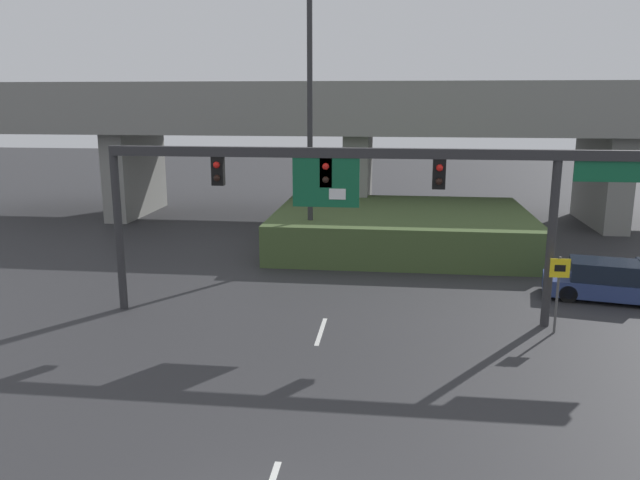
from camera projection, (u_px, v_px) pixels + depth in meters
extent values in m
cube|color=silver|center=(321.00, 331.00, 19.85)|extent=(0.14, 2.40, 0.01)
cube|color=silver|center=(343.00, 263.00, 28.14)|extent=(0.14, 2.40, 0.01)
cube|color=silver|center=(356.00, 225.00, 36.43)|extent=(0.14, 2.40, 0.01)
cube|color=silver|center=(363.00, 202.00, 44.72)|extent=(0.14, 2.40, 0.01)
cylinder|color=#2D2D30|center=(119.00, 229.00, 21.43)|extent=(0.28, 0.28, 5.71)
cylinder|color=#2D2D30|center=(551.00, 240.00, 19.74)|extent=(0.28, 0.28, 5.71)
cube|color=#2D2D30|center=(382.00, 153.00, 19.78)|extent=(17.91, 0.32, 0.32)
cube|color=black|center=(218.00, 171.00, 20.55)|extent=(0.40, 0.28, 0.95)
sphere|color=red|center=(216.00, 165.00, 20.33)|extent=(0.22, 0.22, 0.22)
sphere|color=black|center=(217.00, 178.00, 20.43)|extent=(0.22, 0.22, 0.22)
cube|color=black|center=(326.00, 172.00, 20.13)|extent=(0.40, 0.28, 0.95)
sphere|color=red|center=(326.00, 166.00, 19.91)|extent=(0.22, 0.22, 0.22)
sphere|color=black|center=(326.00, 180.00, 20.01)|extent=(0.22, 0.22, 0.22)
cube|color=black|center=(439.00, 174.00, 19.71)|extent=(0.40, 0.28, 0.95)
sphere|color=red|center=(440.00, 168.00, 19.49)|extent=(0.22, 0.22, 0.22)
sphere|color=black|center=(439.00, 181.00, 19.59)|extent=(0.22, 0.22, 0.22)
cube|color=#115B38|center=(326.00, 183.00, 20.10)|extent=(2.17, 0.08, 1.59)
cube|color=white|center=(337.00, 194.00, 20.09)|extent=(0.54, 0.03, 0.35)
cube|color=#115B38|center=(624.00, 172.00, 18.97)|extent=(2.93, 0.07, 0.64)
cylinder|color=#4C4C4C|center=(557.00, 295.00, 19.46)|extent=(0.08, 0.08, 2.49)
cube|color=yellow|center=(560.00, 268.00, 19.22)|extent=(0.60, 0.03, 0.60)
cube|color=black|center=(560.00, 268.00, 19.20)|extent=(0.33, 0.01, 0.21)
cylinder|color=#2D2D30|center=(310.00, 102.00, 27.23)|extent=(0.24, 0.24, 14.22)
cube|color=gray|center=(359.00, 116.00, 37.08)|extent=(49.96, 8.42, 1.99)
cube|color=gray|center=(355.00, 90.00, 32.88)|extent=(49.96, 0.40, 0.90)
cube|color=gray|center=(136.00, 173.00, 39.54)|extent=(1.40, 6.74, 5.26)
cube|color=gray|center=(358.00, 176.00, 37.88)|extent=(1.40, 6.74, 5.26)
cube|color=gray|center=(602.00, 180.00, 36.23)|extent=(1.40, 6.74, 5.26)
cube|color=#42562D|center=(401.00, 229.00, 31.00)|extent=(12.32, 9.65, 1.85)
cube|color=navy|center=(608.00, 288.00, 22.90)|extent=(4.79, 2.60, 0.59)
cube|color=black|center=(605.00, 270.00, 22.81)|extent=(2.62, 2.01, 0.69)
cylinder|color=black|center=(566.00, 282.00, 24.06)|extent=(0.67, 0.34, 0.64)
cylinder|color=black|center=(568.00, 294.00, 22.64)|extent=(0.67, 0.34, 0.64)
cylinder|color=black|center=(631.00, 283.00, 23.92)|extent=(0.65, 0.26, 0.64)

